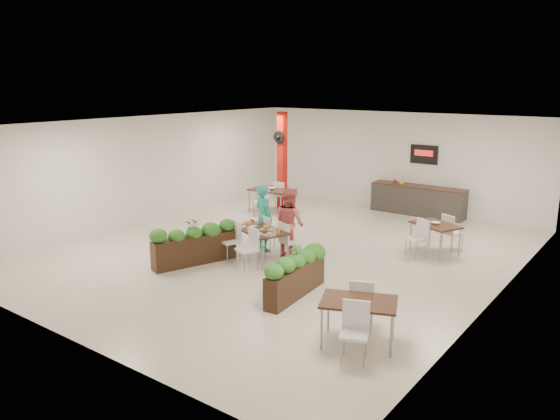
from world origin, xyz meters
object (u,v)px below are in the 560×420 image
Objects in this scene: planter_right at (296,272)px; side_table_a at (272,192)px; diner_woman at (290,223)px; side_table_b at (435,229)px; planter_left at (194,242)px; main_table at (260,234)px; side_table_c at (359,308)px; diner_man at (264,218)px; red_column at (282,160)px; service_counter at (418,199)px.

planter_right is 1.23× the size of side_table_a.
diner_woman is 3.60m from side_table_b.
planter_right reaches higher than side_table_a.
planter_left is at bearing 71.53° from diner_woman.
planter_left reaches higher than planter_right.
planter_left is at bearing -131.24° from main_table.
side_table_a and side_table_c have the same top height.
side_table_a is at bearing -35.60° from diner_man.
planter_left is at bearing 175.95° from planter_right.
planter_right is at bearing -4.05° from planter_left.
planter_left is 3.03m from planter_right.
diner_man is (2.39, -4.01, -0.80)m from red_column.
service_counter is at bearing -85.57° from diner_man.
red_column is 1.90× the size of diner_man.
red_column is 1.60× the size of planter_right.
service_counter is at bearing 143.39° from side_table_b.
red_column is 5.18m from diner_woman.
side_table_c is (4.36, -3.07, -0.22)m from diner_man.
planter_right is 2.24m from side_table_c.
side_table_b is at bearing -127.35° from diner_man.
side_table_c is at bearing -45.78° from side_table_a.
main_table and side_table_a have the same top height.
service_counter is at bearing 73.76° from planter_left.
service_counter is 8.00m from planter_left.
diner_man is at bearing 139.75° from planter_right.
side_table_c is at bearing -72.91° from service_counter.
planter_right is at bearing 129.30° from side_table_c.
side_table_a is 0.99× the size of side_table_c.
service_counter reaches higher than side_table_b.
main_table is at bearing 77.53° from diner_woman.
main_table is 4.65m from side_table_c.
planter_right is at bearing -84.36° from service_counter.
service_counter is at bearing 25.00° from red_column.
planter_left is at bearing -73.49° from side_table_a.
diner_woman is at bearing 116.55° from side_table_c.
planter_left is at bearing 143.13° from side_table_c.
service_counter is at bearing -78.09° from diner_woman.
red_column reaches higher than side_table_c.
diner_man is 4.15m from side_table_a.
planter_right is at bearing 159.52° from diner_man.
diner_man reaches higher than side_table_c.
red_column reaches higher than planter_right.
side_table_a is 9.33m from side_table_c.
red_column is 4.73m from diner_man.
diner_man is (-1.61, -5.87, 0.35)m from service_counter.
main_table is 1.18× the size of side_table_b.
side_table_b is 0.99× the size of side_table_c.
red_column reaches higher than diner_woman.
side_table_a is at bearing 108.30° from planter_left.
service_counter is 1.50× the size of planter_right.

